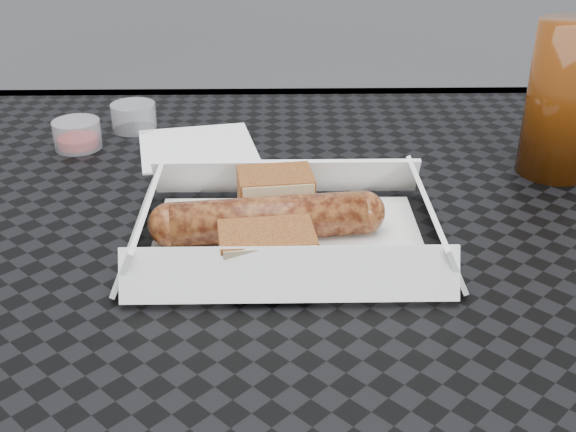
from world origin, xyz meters
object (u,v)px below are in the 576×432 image
object	(u,v)px
drink_glass	(564,100)
bratwurst	(269,218)
food_tray	(288,241)
patio_table	(260,312)

from	to	relation	value
drink_glass	bratwurst	bearing A→B (deg)	-154.15
drink_glass	food_tray	bearing A→B (deg)	-152.60
patio_table	food_tray	world-z (taller)	food_tray
patio_table	bratwurst	distance (m)	0.10
patio_table	bratwurst	world-z (taller)	bratwurst
patio_table	drink_glass	world-z (taller)	drink_glass
food_tray	drink_glass	xyz separation A→B (m)	(0.26, 0.14, 0.07)
food_tray	drink_glass	world-z (taller)	drink_glass
patio_table	drink_glass	size ratio (longest dim) A/B	5.38
bratwurst	patio_table	bearing A→B (deg)	135.11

